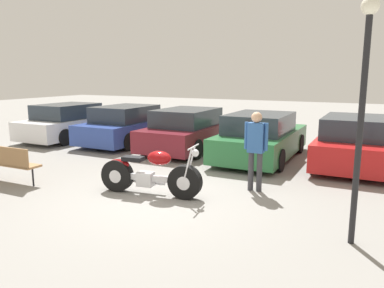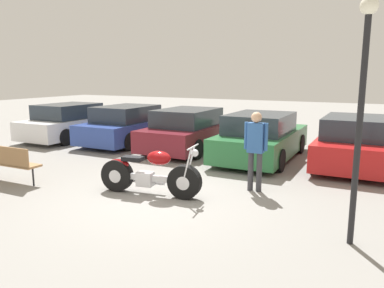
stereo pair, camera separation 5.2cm
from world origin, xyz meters
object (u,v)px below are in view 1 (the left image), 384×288
Objects in this scene: parked_car_maroon at (189,131)px; person_standing at (256,144)px; parked_car_white at (71,122)px; parked_car_red at (355,143)px; parked_car_green at (261,138)px; lamp_post at (363,91)px; motorcycle at (149,174)px; park_bench at (5,160)px; parked_car_blue at (129,126)px.

person_standing is at bearing -45.65° from parked_car_maroon.
parked_car_red is (10.31, 0.23, 0.00)m from parked_car_white.
lamp_post reaches higher than parked_car_green.
parked_car_green is 1.21× the size of lamp_post.
parked_car_green is 2.60m from parked_car_red.
lamp_post is (2.89, -4.98, 1.63)m from parked_car_green.
parked_car_maroon is 5.15m from parked_car_red.
parked_car_white is at bearing -178.70° from parked_car_red.
parked_car_white is 5.16m from parked_car_maroon.
motorcycle is 0.53× the size of parked_car_red.
parked_car_green is 1.00× the size of parked_car_red.
parked_car_white is at bearing -177.97° from parked_car_maroon.
parked_car_white is 1.00× the size of parked_car_red.
person_standing is (1.89, 1.26, 0.58)m from motorcycle.
lamp_post reaches higher than person_standing.
parked_car_red is at bearing 37.83° from park_bench.
person_standing reaches higher than parked_car_maroon.
person_standing reaches higher than motorcycle.
parked_car_green is (7.73, -0.14, 0.00)m from parked_car_white.
parked_car_maroon is 1.00× the size of parked_car_green.
parked_car_red is 9.05m from park_bench.
parked_car_maroon is 2.60m from parked_car_green.
motorcycle is at bearing -72.49° from parked_car_maroon.
parked_car_blue is at bearing 177.70° from parked_car_maroon.
motorcycle is 0.64× the size of lamp_post.
parked_car_green is 6.91m from park_bench.
parked_car_maroon reaches higher than park_bench.
parked_car_maroon is 2.40× the size of park_bench.
parked_car_blue and parked_car_red have the same top height.
person_standing reaches higher than parked_car_blue.
park_bench is at bearing -167.43° from motorcycle.
parked_car_maroon is 4.86m from person_standing.
person_standing is at bearing 138.53° from lamp_post.
person_standing is (8.54, -3.28, 0.39)m from parked_car_white.
parked_car_white is 1.00× the size of parked_car_green.
parked_car_white and parked_car_maroon have the same top height.
parked_car_red is 5.61m from lamp_post.
parked_car_white is 9.15m from person_standing.
park_bench is 5.77m from person_standing.
lamp_post reaches higher than park_bench.
parked_car_white and parked_car_blue have the same top height.
parked_car_white is 2.40× the size of park_bench.
parked_car_green is at bearing -1.04° from parked_car_white.
parked_car_blue is at bearing 175.26° from parked_car_green.
parked_car_white is 2.47× the size of person_standing.
parked_car_maroon is at bearing -2.30° from parked_car_blue.
park_bench is (-4.57, -5.18, -0.10)m from parked_car_green.
lamp_post is (3.98, -0.58, 1.83)m from motorcycle.
parked_car_maroon is at bearing 135.88° from lamp_post.
lamp_post is at bearing -41.47° from person_standing.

